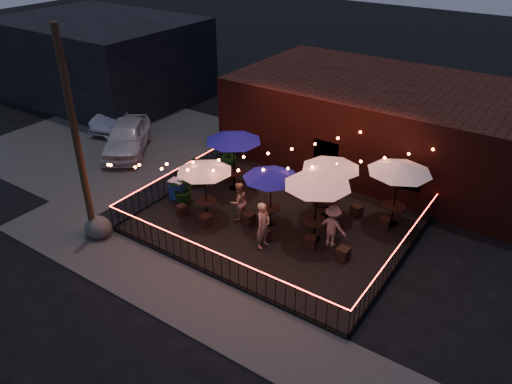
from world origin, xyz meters
TOP-DOWN VIEW (x-y plane):
  - ground at (0.00, 0.00)m, footprint 110.00×110.00m
  - patio at (0.00, 2.00)m, footprint 10.00×8.00m
  - sidewalk at (0.00, -3.25)m, footprint 18.00×2.50m
  - parking_lot at (-12.00, 4.00)m, footprint 11.00×12.00m
  - brick_building at (1.00, 9.99)m, footprint 14.00×8.00m
  - background_building at (-18.00, 9.00)m, footprint 12.00×9.00m
  - utility_pole at (-5.40, -2.60)m, footprint 0.26×0.26m
  - fence_front at (0.00, -2.00)m, footprint 10.00×0.04m
  - fence_left at (-5.00, 2.00)m, footprint 0.04×8.00m
  - fence_right at (5.00, 2.00)m, footprint 0.04×8.00m
  - festoon_lights at (-1.01, 1.70)m, footprint 10.02×8.72m
  - cafe_table_0 at (-2.53, 0.74)m, footprint 2.69×2.69m
  - cafe_table_1 at (-3.04, 3.29)m, footprint 2.99×2.99m
  - cafe_table_2 at (-0.14, 1.77)m, footprint 2.90×2.90m
  - cafe_table_3 at (1.43, 3.57)m, footprint 2.38×2.38m
  - cafe_table_4 at (1.79, 1.81)m, footprint 2.83×2.83m
  - cafe_table_5 at (3.80, 4.51)m, footprint 2.70×2.70m
  - bistro_chair_0 at (-3.50, 0.31)m, footprint 0.44×0.44m
  - bistro_chair_1 at (-2.16, 0.23)m, footprint 0.49×0.49m
  - bistro_chair_2 at (-3.68, 3.81)m, footprint 0.38×0.38m
  - bistro_chair_3 at (-2.23, 3.76)m, footprint 0.37×0.37m
  - bistro_chair_4 at (-0.83, 1.29)m, footprint 0.49×0.49m
  - bistro_chair_5 at (0.27, 0.72)m, footprint 0.43×0.43m
  - bistro_chair_6 at (-0.67, 4.37)m, footprint 0.39×0.39m
  - bistro_chair_7 at (0.73, 4.16)m, footprint 0.47×0.47m
  - bistro_chair_8 at (1.91, 1.28)m, footprint 0.48×0.48m
  - bistro_chair_9 at (3.24, 1.29)m, footprint 0.43×0.43m
  - bistro_chair_10 at (2.41, 4.25)m, footprint 0.50×0.50m
  - bistro_chair_11 at (3.68, 4.09)m, footprint 0.37×0.37m
  - patron_a at (0.44, 0.38)m, footprint 0.45×0.67m
  - patron_b at (-1.39, 1.36)m, footprint 0.82×0.93m
  - patron_c at (2.48, 1.85)m, footprint 1.07×0.62m
  - potted_shrub_a at (-4.05, 1.12)m, footprint 1.41×1.32m
  - potted_shrub_b at (-4.49, 2.64)m, footprint 0.94×0.82m
  - potted_shrub_c at (-4.60, 4.93)m, footprint 0.72×0.72m
  - cooler at (-4.50, 1.19)m, footprint 0.71×0.55m
  - boulder at (-5.26, -2.50)m, footprint 1.04×0.89m
  - car_white at (-10.10, 3.54)m, footprint 4.39×5.04m
  - car_silver at (-13.01, 5.92)m, footprint 2.99×5.03m

SIDE VIEW (x-z plane):
  - ground at x=0.00m, z-range 0.00..0.00m
  - parking_lot at x=-12.00m, z-range 0.00..0.02m
  - sidewalk at x=0.00m, z-range 0.00..0.05m
  - patio at x=0.00m, z-range 0.00..0.15m
  - bistro_chair_3 at x=-2.23m, z-range 0.15..0.55m
  - bistro_chair_0 at x=-3.50m, z-range 0.15..0.56m
  - bistro_chair_11 at x=3.68m, z-range 0.15..0.57m
  - bistro_chair_2 at x=-3.68m, z-range 0.15..0.57m
  - bistro_chair_6 at x=-0.67m, z-range 0.15..0.58m
  - bistro_chair_5 at x=0.27m, z-range 0.15..0.58m
  - bistro_chair_10 at x=2.41m, z-range 0.15..0.61m
  - bistro_chair_8 at x=1.91m, z-range 0.15..0.62m
  - bistro_chair_7 at x=0.73m, z-range 0.15..0.62m
  - bistro_chair_1 at x=-2.16m, z-range 0.15..0.63m
  - bistro_chair_4 at x=-0.83m, z-range 0.15..0.63m
  - bistro_chair_9 at x=3.24m, z-range 0.15..0.64m
  - boulder at x=-5.26m, z-range 0.00..0.79m
  - cooler at x=-4.50m, z-range 0.16..1.03m
  - fence_front at x=0.00m, z-range 0.14..1.18m
  - fence_left at x=-5.00m, z-range 0.14..1.18m
  - fence_right at x=5.00m, z-range 0.14..1.18m
  - car_silver at x=-13.01m, z-range 0.00..1.57m
  - potted_shrub_a at x=-4.05m, z-range 0.15..1.42m
  - potted_shrub_c at x=-4.60m, z-range 0.15..1.44m
  - car_white at x=-10.10m, z-range 0.00..1.64m
  - potted_shrub_b at x=-4.49m, z-range 0.15..1.64m
  - patron_b at x=-1.39m, z-range 0.15..1.77m
  - patron_c at x=2.48m, z-range 0.15..1.81m
  - patron_a at x=0.44m, z-range 0.15..1.97m
  - brick_building at x=1.00m, z-range 0.00..4.00m
  - cafe_table_2 at x=-0.14m, z-range 1.15..3.55m
  - cafe_table_0 at x=-2.53m, z-range 1.15..3.58m
  - cafe_table_3 at x=1.43m, z-range 1.20..3.73m
  - background_building at x=-18.00m, z-range 0.00..5.00m
  - festoon_lights at x=-1.01m, z-range 1.86..3.18m
  - cafe_table_1 at x=-3.04m, z-range 1.26..3.95m
  - cafe_table_5 at x=3.80m, z-range 1.26..3.96m
  - cafe_table_4 at x=1.79m, z-range 1.28..4.00m
  - utility_pole at x=-5.40m, z-range 0.00..8.00m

